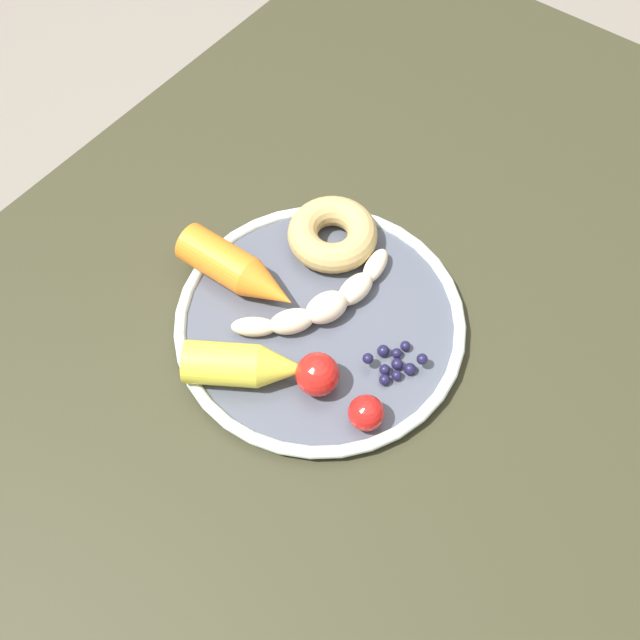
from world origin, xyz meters
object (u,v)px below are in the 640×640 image
object	(u,v)px
plate	(320,321)
tomato_mid	(366,413)
donut	(333,234)
carrot_orange	(239,271)
dining_table	(328,420)
carrot_yellow	(247,366)
blueberry_pile	(395,363)
tomato_near	(317,374)
banana	(323,303)

from	to	relation	value
plate	tomato_mid	bearing A→B (deg)	58.34
donut	tomato_mid	world-z (taller)	tomato_mid
carrot_orange	dining_table	bearing A→B (deg)	75.58
carrot_orange	tomato_mid	distance (m)	0.20
dining_table	carrot_yellow	size ratio (longest dim) A/B	10.90
blueberry_pile	tomato_near	xyz separation A→B (m)	(0.06, -0.05, 0.01)
donut	tomato_near	world-z (taller)	tomato_near
banana	donut	world-z (taller)	donut
carrot_yellow	donut	distance (m)	0.18
plate	carrot_yellow	xyz separation A→B (m)	(0.09, -0.02, 0.02)
plate	banana	xyz separation A→B (m)	(-0.01, -0.01, 0.02)
donut	blueberry_pile	bearing A→B (deg)	58.82
carrot_yellow	banana	bearing A→B (deg)	173.45
blueberry_pile	tomato_mid	size ratio (longest dim) A/B	1.57
carrot_orange	carrot_yellow	bearing A→B (deg)	44.59
carrot_yellow	tomato_near	bearing A→B (deg)	119.13
carrot_yellow	plate	bearing A→B (deg)	169.53
carrot_orange	tomato_near	world-z (taller)	same
plate	blueberry_pile	world-z (taller)	blueberry_pile
plate	carrot_orange	xyz separation A→B (m)	(0.01, -0.09, 0.02)
carrot_orange	banana	bearing A→B (deg)	105.90
carrot_orange	blueberry_pile	size ratio (longest dim) A/B	2.54
carrot_yellow	tomato_near	world-z (taller)	same
tomato_near	tomato_mid	xyz separation A→B (m)	(0.00, 0.06, -0.00)
tomato_near	plate	bearing A→B (deg)	-144.63
donut	blueberry_pile	size ratio (longest dim) A/B	1.80
plate	blueberry_pile	xyz separation A→B (m)	(-0.00, 0.09, 0.01)
carrot_orange	carrot_yellow	size ratio (longest dim) A/B	1.12
carrot_orange	tomato_near	xyz separation A→B (m)	(0.04, 0.13, -0.00)
dining_table	tomato_near	xyz separation A→B (m)	(0.01, -0.01, 0.11)
dining_table	donut	world-z (taller)	donut
plate	donut	distance (m)	0.10
dining_table	carrot_orange	world-z (taller)	carrot_orange
plate	banana	world-z (taller)	banana
plate	carrot_orange	bearing A→B (deg)	-81.52
plate	tomato_near	bearing A→B (deg)	35.37
plate	blueberry_pile	bearing A→B (deg)	91.34
plate	tomato_near	xyz separation A→B (m)	(0.06, 0.04, 0.02)
carrot_yellow	dining_table	bearing A→B (deg)	121.74
dining_table	blueberry_pile	size ratio (longest dim) A/B	24.79
donut	tomato_near	distance (m)	0.17
dining_table	carrot_yellow	world-z (taller)	carrot_yellow
carrot_orange	carrot_yellow	world-z (taller)	same
tomato_mid	plate	bearing A→B (deg)	-121.66
dining_table	donut	distance (m)	0.19
plate	carrot_yellow	world-z (taller)	carrot_yellow
blueberry_pile	carrot_yellow	bearing A→B (deg)	-48.57
donut	tomato_mid	size ratio (longest dim) A/B	2.84
carrot_orange	blueberry_pile	distance (m)	0.18
tomato_near	tomato_mid	bearing A→B (deg)	87.43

